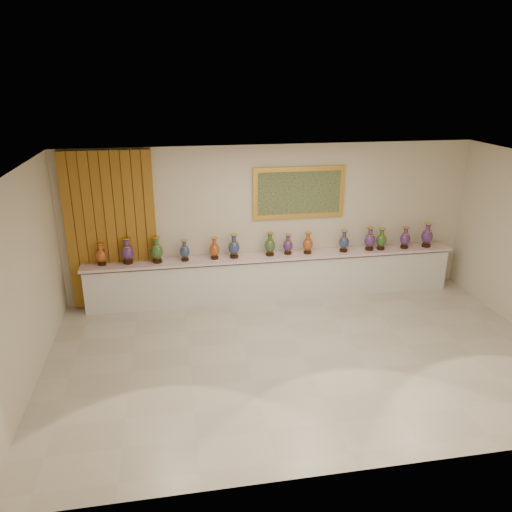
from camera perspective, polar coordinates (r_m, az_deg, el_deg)
The scene contains 18 objects.
ground at distance 8.14m, azimuth 5.30°, elevation -11.24°, with size 8.00×8.00×0.00m, color beige.
room at distance 9.52m, azimuth -12.82°, elevation 3.54°, with size 8.00×8.00×8.00m.
counter at distance 9.91m, azimuth 2.00°, elevation -2.39°, with size 7.28×0.48×0.90m.
vase_0 at distance 9.58m, azimuth -17.29°, elevation 0.07°, with size 0.25×0.25×0.42m.
vase_1 at distance 9.53m, azimuth -14.49°, elevation 0.44°, with size 0.26×0.26×0.50m.
vase_2 at distance 9.46m, azimuth -11.27°, elevation 0.57°, with size 0.30×0.30×0.50m.
vase_3 at distance 9.48m, azimuth -8.16°, elevation 0.54°, with size 0.21×0.21×0.41m.
vase_4 at distance 9.50m, azimuth -4.78°, elevation 0.76°, with size 0.21×0.21×0.43m.
vase_5 at distance 9.53m, azimuth -2.53°, elevation 1.02°, with size 0.24×0.24×0.47m.
vase_6 at distance 9.65m, azimuth 1.60°, elevation 1.25°, with size 0.27×0.27×0.46m.
vase_7 at distance 9.75m, azimuth 3.67°, elevation 1.24°, with size 0.23×0.23×0.40m.
vase_8 at distance 9.82m, azimuth 5.94°, elevation 1.37°, with size 0.21×0.21×0.43m.
vase_9 at distance 10.02m, azimuth 10.01°, elevation 1.58°, with size 0.23×0.23×0.44m.
vase_10 at distance 10.21m, azimuth 12.88°, elevation 1.81°, with size 0.25×0.25×0.47m.
vase_11 at distance 10.30m, azimuth 14.13°, elevation 1.79°, with size 0.22×0.22×0.44m.
vase_12 at distance 10.51m, azimuth 16.67°, elevation 1.91°, with size 0.27×0.27×0.44m.
vase_13 at distance 10.73m, azimuth 18.97°, elevation 2.15°, with size 0.25×0.25×0.49m.
label_card at distance 9.45m, azimuth -4.60°, elevation -0.54°, with size 0.10×0.06×0.00m, color white.
Camera 1 is at (-1.92, -6.70, 4.20)m, focal length 35.00 mm.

